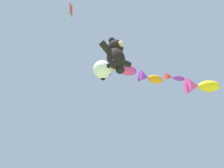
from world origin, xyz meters
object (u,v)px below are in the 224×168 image
at_px(soccer_ball_kite, 102,70).
at_px(fish_kite_tangerine, 150,78).
at_px(fish_kite_violet, 174,78).
at_px(diamond_kite, 70,11).
at_px(teddy_bear_kite, 116,55).
at_px(fish_kite_magenta, 120,68).
at_px(fish_kite_goldfin, 201,86).

height_order(soccer_ball_kite, fish_kite_tangerine, fish_kite_tangerine).
bearing_deg(fish_kite_violet, fish_kite_tangerine, 141.30).
xyz_separation_m(fish_kite_tangerine, diamond_kite, (-6.45, 1.19, 2.45)).
distance_m(soccer_ball_kite, fish_kite_violet, 6.89).
xyz_separation_m(soccer_ball_kite, diamond_kite, (-1.76, 1.42, 5.21)).
bearing_deg(teddy_bear_kite, fish_kite_violet, -8.62).
bearing_deg(fish_kite_violet, fish_kite_magenta, 145.31).
bearing_deg(diamond_kite, teddy_bear_kite, -31.00).
relative_size(fish_kite_magenta, fish_kite_tangerine, 1.20).
relative_size(teddy_bear_kite, fish_kite_tangerine, 1.23).
xyz_separation_m(fish_kite_magenta, fish_kite_violet, (3.30, -2.29, -0.19)).
distance_m(fish_kite_violet, diamond_kite, 8.53).
height_order(teddy_bear_kite, diamond_kite, diamond_kite).
relative_size(fish_kite_violet, fish_kite_goldfin, 0.61).
distance_m(teddy_bear_kite, fish_kite_goldfin, 7.33).
bearing_deg(fish_kite_violet, teddy_bear_kite, 171.38).
bearing_deg(fish_kite_tangerine, soccer_ball_kite, -177.23).
xyz_separation_m(teddy_bear_kite, soccer_ball_kite, (-0.81, 0.13, -1.67)).
bearing_deg(fish_kite_magenta, teddy_bear_kite, -143.70).
bearing_deg(fish_kite_tangerine, teddy_bear_kite, -174.81).
distance_m(teddy_bear_kite, fish_kite_magenta, 2.93).
height_order(fish_kite_violet, diamond_kite, diamond_kite).
bearing_deg(soccer_ball_kite, diamond_kite, 141.14).
distance_m(soccer_ball_kite, fish_kite_magenta, 4.48).
height_order(fish_kite_tangerine, fish_kite_goldfin, fish_kite_tangerine).
height_order(teddy_bear_kite, soccer_ball_kite, teddy_bear_kite).
bearing_deg(teddy_bear_kite, diamond_kite, 149.00).
bearing_deg(fish_kite_tangerine, fish_kite_goldfin, -35.78).
relative_size(teddy_bear_kite, fish_kite_magenta, 1.02).
relative_size(fish_kite_magenta, fish_kite_violet, 1.53).
height_order(teddy_bear_kite, fish_kite_magenta, fish_kite_magenta).
xyz_separation_m(teddy_bear_kite, diamond_kite, (-2.57, 1.55, 3.54)).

